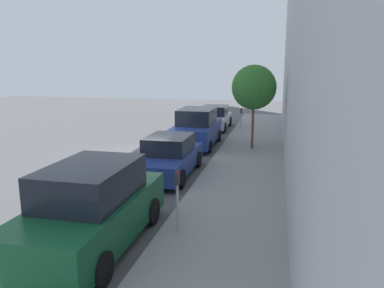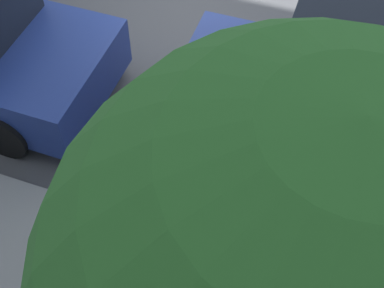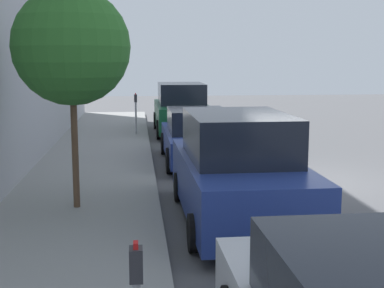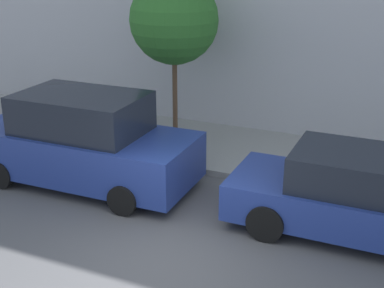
# 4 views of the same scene
# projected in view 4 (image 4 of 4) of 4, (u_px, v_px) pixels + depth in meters

# --- Properties ---
(ground_plane) EXTENTS (60.00, 60.00, 0.00)m
(ground_plane) POSITION_uv_depth(u_px,v_px,m) (164.00, 263.00, 8.66)
(ground_plane) COLOR #515154
(sidewalk) EXTENTS (3.12, 32.00, 0.15)m
(sidewalk) POSITION_uv_depth(u_px,v_px,m) (257.00, 154.00, 12.96)
(sidewalk) COLOR gray
(sidewalk) RESTS_ON ground_plane
(parked_sedan_second) EXTENTS (1.92, 4.50, 1.54)m
(parked_sedan_second) POSITION_uv_depth(u_px,v_px,m) (357.00, 197.00, 9.30)
(parked_sedan_second) COLOR navy
(parked_sedan_second) RESTS_ON ground_plane
(parked_suv_third) EXTENTS (2.08, 4.82, 1.98)m
(parked_suv_third) POSITION_uv_depth(u_px,v_px,m) (84.00, 142.00, 11.27)
(parked_suv_third) COLOR navy
(parked_suv_third) RESTS_ON ground_plane
(street_tree) EXTENTS (2.15, 2.15, 4.08)m
(street_tree) POSITION_uv_depth(u_px,v_px,m) (174.00, 20.00, 12.74)
(street_tree) COLOR brown
(street_tree) RESTS_ON sidewalk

